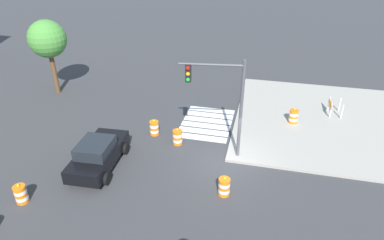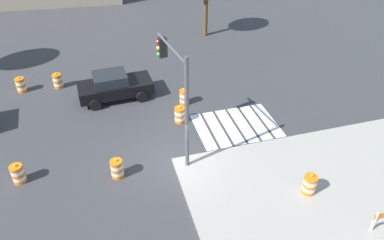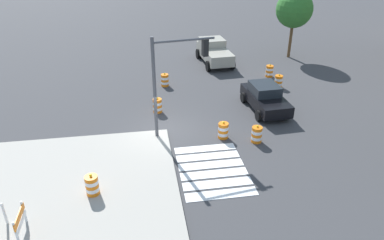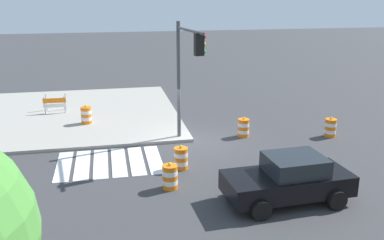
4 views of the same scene
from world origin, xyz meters
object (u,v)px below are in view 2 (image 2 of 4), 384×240
at_px(sports_car, 114,86).
at_px(traffic_barrel_median_near, 18,174).
at_px(traffic_barrel_near_corner, 21,85).
at_px(traffic_light_pole, 176,83).
at_px(traffic_barrel_crosswalk_end, 184,97).
at_px(traffic_barrel_lane_center, 117,169).
at_px(traffic_barrel_on_sidewalk, 310,184).
at_px(traffic_barrel_far_curb, 58,81).
at_px(traffic_barrel_median_far, 180,115).

distance_m(sports_car, traffic_barrel_median_near, 7.68).
height_order(sports_car, traffic_barrel_near_corner, sports_car).
distance_m(traffic_barrel_near_corner, traffic_light_pole, 11.90).
distance_m(sports_car, traffic_barrel_crosswalk_end, 4.22).
height_order(traffic_barrel_near_corner, traffic_light_pole, traffic_light_pole).
bearing_deg(traffic_barrel_near_corner, traffic_light_pole, -46.49).
height_order(sports_car, traffic_barrel_crosswalk_end, sports_car).
xyz_separation_m(traffic_barrel_crosswalk_end, traffic_barrel_median_near, (-8.69, -4.14, 0.00)).
distance_m(traffic_barrel_median_near, traffic_barrel_lane_center, 4.32).
xyz_separation_m(traffic_barrel_near_corner, traffic_barrel_on_sidewalk, (12.51, -12.46, 0.15)).
bearing_deg(traffic_barrel_on_sidewalk, traffic_barrel_near_corner, 135.11).
height_order(sports_car, traffic_barrel_lane_center, sports_car).
bearing_deg(traffic_barrel_lane_center, traffic_barrel_crosswalk_end, 48.27).
distance_m(traffic_barrel_crosswalk_end, traffic_barrel_on_sidewalk, 8.96).
xyz_separation_m(traffic_barrel_near_corner, traffic_barrel_far_curb, (2.16, -0.10, 0.00)).
relative_size(traffic_barrel_far_curb, traffic_barrel_on_sidewalk, 1.00).
xyz_separation_m(sports_car, traffic_barrel_median_near, (-4.88, -5.92, -0.36)).
distance_m(traffic_barrel_median_near, traffic_barrel_median_far, 8.36).
distance_m(traffic_barrel_far_curb, traffic_barrel_lane_center, 9.39).
xyz_separation_m(traffic_barrel_median_near, traffic_barrel_on_sidewalk, (11.92, -4.22, 0.15)).
relative_size(traffic_barrel_crosswalk_end, traffic_barrel_median_far, 1.00).
xyz_separation_m(sports_car, traffic_barrel_median_far, (3.10, -3.46, -0.36)).
xyz_separation_m(sports_car, traffic_light_pole, (2.37, -5.93, 3.10)).
xyz_separation_m(traffic_barrel_near_corner, traffic_light_pole, (7.84, -8.26, 3.46)).
relative_size(traffic_barrel_on_sidewalk, traffic_light_pole, 0.19).
height_order(sports_car, traffic_barrel_on_sidewalk, sports_car).
bearing_deg(traffic_barrel_far_curb, traffic_barrel_median_far, -41.55).
height_order(traffic_barrel_median_near, traffic_barrel_on_sidewalk, traffic_barrel_on_sidewalk).
relative_size(traffic_barrel_median_far, traffic_barrel_on_sidewalk, 1.00).
relative_size(sports_car, traffic_barrel_on_sidewalk, 4.31).
height_order(sports_car, traffic_barrel_far_curb, sports_car).
xyz_separation_m(traffic_barrel_crosswalk_end, traffic_barrel_far_curb, (-7.12, 4.00, 0.00)).
bearing_deg(traffic_barrel_lane_center, traffic_barrel_far_curb, 106.43).
height_order(traffic_barrel_median_near, traffic_barrel_lane_center, same).
xyz_separation_m(traffic_barrel_median_far, traffic_barrel_lane_center, (-3.75, -3.32, 0.00)).
distance_m(sports_car, traffic_barrel_lane_center, 6.82).
distance_m(sports_car, traffic_barrel_on_sidewalk, 12.34).
height_order(traffic_barrel_near_corner, traffic_barrel_median_near, same).
relative_size(traffic_barrel_crosswalk_end, traffic_barrel_lane_center, 1.00).
relative_size(traffic_barrel_far_curb, traffic_light_pole, 0.19).
distance_m(traffic_barrel_near_corner, traffic_barrel_median_far, 10.34).
distance_m(traffic_barrel_median_far, traffic_barrel_on_sidewalk, 7.76).
relative_size(sports_car, traffic_barrel_far_curb, 4.31).
relative_size(traffic_barrel_median_near, traffic_barrel_on_sidewalk, 1.00).
distance_m(traffic_barrel_median_far, traffic_barrel_far_curb, 8.56).
bearing_deg(sports_car, traffic_barrel_on_sidewalk, -55.22).
height_order(traffic_barrel_crosswalk_end, traffic_barrel_on_sidewalk, traffic_barrel_on_sidewalk).
bearing_deg(traffic_barrel_near_corner, sports_car, -23.04).
bearing_deg(traffic_barrel_far_curb, traffic_barrel_on_sidewalk, -50.06).
relative_size(traffic_barrel_crosswalk_end, traffic_barrel_on_sidewalk, 1.00).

